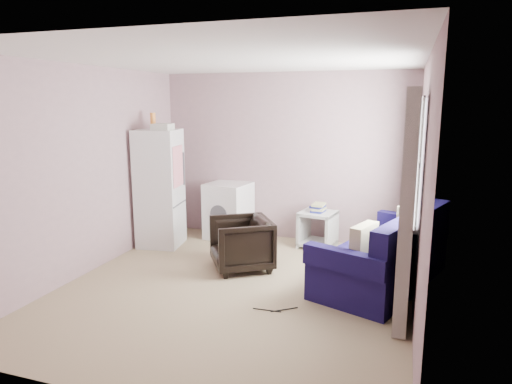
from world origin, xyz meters
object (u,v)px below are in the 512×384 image
Objects in this scene: side_table at (318,227)px; washing_machine at (229,209)px; armchair at (241,241)px; sofa at (387,258)px; fridge at (160,188)px.

washing_machine is at bearing 178.13° from side_table.
washing_machine reaches higher than armchair.
sofa reaches higher than armchair.
fridge is 2.96× the size of side_table.
fridge is at bearing -133.05° from washing_machine.
armchair is at bearing -158.00° from sofa.
sofa is (1.01, -1.12, 0.02)m from side_table.
washing_machine is 0.40× the size of sofa.
fridge reaches higher than side_table.
side_table is at bearing 5.58° from washing_machine.
sofa is at bearing -18.05° from fridge.
sofa is at bearing -18.29° from washing_machine.
side_table is (0.74, 1.17, -0.06)m from armchair.
fridge is at bearing -168.67° from sofa.
washing_machine is 2.68m from sofa.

